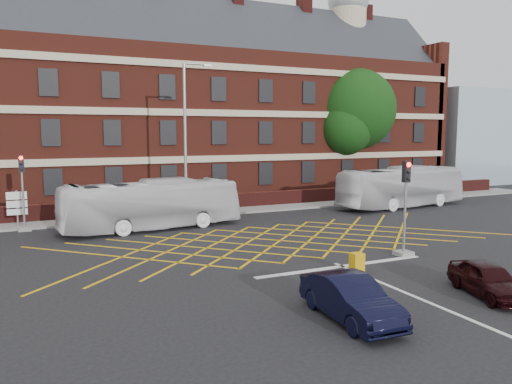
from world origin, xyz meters
name	(u,v)px	position (x,y,z in m)	size (l,w,h in m)	color
ground	(300,249)	(0.00, 0.00, 0.00)	(120.00, 120.00, 0.00)	black
victorian_building	(174,105)	(0.25, 22.00, 7.84)	(51.00, 12.17, 20.40)	#592017
boundary_wall	(208,203)	(0.00, 13.00, 0.55)	(56.00, 0.50, 1.10)	#461512
far_pavement	(213,212)	(0.00, 12.00, 0.06)	(60.00, 3.00, 0.12)	slate
glass_block	(468,137)	(34.00, 21.00, 5.00)	(14.00, 10.00, 10.00)	#99B2BF
box_junction_hatching	(280,240)	(0.00, 2.00, 0.01)	(11.50, 0.12, 0.02)	#CC990C
stop_line	(342,266)	(0.00, -3.50, 0.01)	(8.00, 0.30, 0.02)	silver
centre_line	(469,319)	(0.00, -10.00, 0.01)	(0.15, 14.00, 0.02)	silver
bus_left	(152,205)	(-5.24, 7.80, 1.43)	(2.40, 10.24, 2.85)	silver
bus_right	(402,187)	(13.53, 8.38, 1.50)	(2.53, 10.80, 3.01)	silver
car_navy	(350,298)	(-3.21, -8.51, 0.66)	(1.39, 3.98, 1.31)	black
car_maroon	(488,279)	(2.33, -8.70, 0.58)	(1.38, 3.43, 1.17)	black
deciduous_tree	(354,115)	(15.32, 16.89, 7.03)	(7.57, 7.31, 11.21)	black
traffic_light_near	(405,217)	(3.59, -3.13, 1.76)	(0.70, 0.70, 4.27)	slate
traffic_light_far	(23,200)	(-11.88, 10.41, 1.76)	(0.70, 0.70, 4.27)	slate
street_lamp	(187,166)	(-2.54, 9.73, 3.43)	(2.25, 1.00, 9.76)	slate
direction_signs	(17,204)	(-12.23, 11.49, 1.38)	(1.10, 0.16, 2.20)	gray
utility_cabinet	(357,263)	(-0.04, -4.54, 0.40)	(0.48, 0.43, 0.80)	#CC990C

